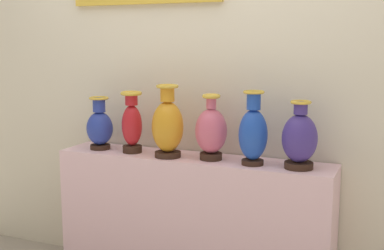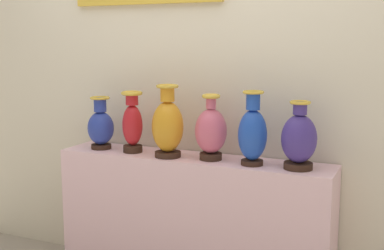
{
  "view_description": "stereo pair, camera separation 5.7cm",
  "coord_description": "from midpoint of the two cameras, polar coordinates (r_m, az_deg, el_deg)",
  "views": [
    {
      "loc": [
        1.14,
        -2.7,
        1.47
      ],
      "look_at": [
        0.0,
        0.0,
        0.99
      ],
      "focal_mm": 47.71,
      "sensor_mm": 36.0,
      "label": 1
    },
    {
      "loc": [
        1.2,
        -2.67,
        1.47
      ],
      "look_at": [
        0.0,
        0.0,
        0.99
      ],
      "focal_mm": 47.71,
      "sensor_mm": 36.0,
      "label": 2
    }
  ],
  "objects": [
    {
      "name": "vase_sapphire",
      "position": [
        2.8,
        6.27,
        -0.87
      ],
      "size": [
        0.16,
        0.16,
        0.41
      ],
      "color": "#382319",
      "rests_on": "display_shelf"
    },
    {
      "name": "back_wall",
      "position": [
        3.13,
        0.86,
        9.85
      ],
      "size": [
        3.63,
        0.14,
        2.97
      ],
      "color": "beige",
      "rests_on": "ground_plane"
    },
    {
      "name": "vase_amber",
      "position": [
        2.98,
        -3.29,
        -0.09
      ],
      "size": [
        0.19,
        0.19,
        0.43
      ],
      "color": "#382319",
      "rests_on": "display_shelf"
    },
    {
      "name": "vase_rose",
      "position": [
        2.91,
        1.59,
        -0.69
      ],
      "size": [
        0.18,
        0.18,
        0.38
      ],
      "color": "#382319",
      "rests_on": "display_shelf"
    },
    {
      "name": "vase_crimson",
      "position": [
        3.12,
        -7.26,
        0.14
      ],
      "size": [
        0.13,
        0.13,
        0.38
      ],
      "color": "#382319",
      "rests_on": "display_shelf"
    },
    {
      "name": "vase_cobalt",
      "position": [
        3.26,
        -10.78,
        -0.19
      ],
      "size": [
        0.16,
        0.16,
        0.33
      ],
      "color": "#382319",
      "rests_on": "display_shelf"
    },
    {
      "name": "display_shelf",
      "position": [
        3.12,
        -0.53,
        -10.78
      ],
      "size": [
        1.67,
        0.32,
        0.8
      ],
      "primitive_type": "cube",
      "color": "beige",
      "rests_on": "ground_plane"
    },
    {
      "name": "vase_indigo",
      "position": [
        2.76,
        11.36,
        -1.52
      ],
      "size": [
        0.19,
        0.19,
        0.37
      ],
      "color": "#382319",
      "rests_on": "display_shelf"
    }
  ]
}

